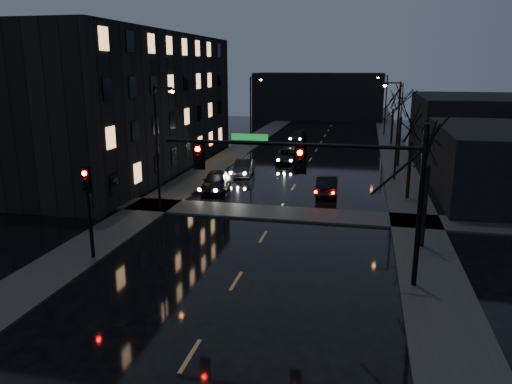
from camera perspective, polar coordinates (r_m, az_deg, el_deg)
The scene contains 22 objects.
sidewalk_left at distance 49.53m, azimuth -3.99°, elevation 3.55°, with size 3.00×140.00×0.12m, color #2D2D2B.
sidewalk_right at distance 47.71m, azimuth 16.05°, elevation 2.61°, with size 3.00×140.00×0.12m, color #2D2D2B.
sidewalk_cross at distance 31.99m, azimuth 2.43°, elevation -2.41°, with size 40.00×3.00×0.12m, color #2D2D2B.
apartment_block at distance 47.12m, azimuth -15.38°, elevation 9.82°, with size 12.00×30.00×12.00m, color black.
commercial_right_near at distance 39.66m, azimuth 27.18°, elevation 2.91°, with size 10.00×14.00×5.00m, color black.
commercial_right_far at distance 61.18m, azimuth 23.55°, elevation 7.23°, with size 12.00×18.00×6.00m, color black.
far_block at distance 90.23m, azimuth 7.19°, elevation 10.81°, with size 22.00×10.00×8.00m, color black.
signal_mast at distance 21.20m, azimuth 8.39°, elevation 2.25°, with size 11.11×0.41×7.00m.
signal_pole_left at distance 25.06m, azimuth -18.61°, elevation -0.85°, with size 0.35×0.41×4.53m.
tree_near at distance 26.08m, azimuth 19.41°, elevation 6.84°, with size 3.52×3.52×8.08m.
tree_mid_a at distance 36.01m, azimuth 17.53°, elevation 8.19°, with size 3.30×3.30×7.58m.
tree_mid_b at distance 47.89m, azimuth 16.40°, elevation 10.55°, with size 3.74×3.74×8.59m.
tree_far at distance 61.87m, azimuth 15.53°, elevation 10.81°, with size 3.43×3.43×7.88m.
streetlight_l_near at distance 32.64m, azimuth -10.94°, elevation 6.16°, with size 1.53×0.28×8.00m.
streetlight_l_far at distance 58.30m, azimuth -0.41°, elevation 9.87°, with size 1.53×0.28×8.00m.
streetlight_r_mid at distance 42.01m, azimuth 15.62°, elevation 7.65°, with size 1.53×0.28×8.00m.
streetlight_r_far at distance 69.89m, azimuth 14.46°, elevation 10.15°, with size 1.53×0.28×8.00m.
oncoming_car_a at distance 37.59m, azimuth -4.56°, elevation 1.23°, with size 1.86×4.62×1.58m, color black.
oncoming_car_b at distance 43.05m, azimuth -1.40°, elevation 2.80°, with size 1.44×4.13×1.36m, color black.
oncoming_car_c at distance 48.81m, azimuth 3.68°, elevation 4.12°, with size 2.21×4.80×1.33m, color black.
oncoming_car_d at distance 62.87m, azimuth 4.76°, elevation 6.37°, with size 1.85×4.56×1.32m, color black.
lead_car at distance 36.96m, azimuth 8.10°, elevation 0.80°, with size 1.52×4.35×1.43m, color black.
Camera 1 is at (5.19, -11.71, 9.21)m, focal length 35.00 mm.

